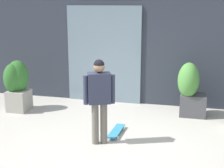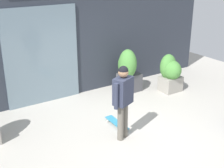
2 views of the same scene
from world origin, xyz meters
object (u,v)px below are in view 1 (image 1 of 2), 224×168
(skateboard, at_px, (116,131))
(planter_box_left, at_px, (190,88))
(skateboarder, at_px, (99,94))
(planter_box_right, at_px, (17,82))

(skateboard, xyz_separation_m, planter_box_left, (1.37, 1.48, 0.61))
(skateboarder, distance_m, planter_box_left, 2.56)
(skateboard, distance_m, planter_box_right, 2.90)
(skateboarder, xyz_separation_m, skateboard, (0.20, 0.51, -0.90))
(skateboard, bearing_deg, planter_box_right, 73.62)
(planter_box_left, xyz_separation_m, planter_box_right, (-4.06, -0.59, 0.03))
(skateboard, xyz_separation_m, planter_box_right, (-2.68, 0.89, 0.64))
(skateboarder, bearing_deg, planter_box_left, -60.45)
(planter_box_right, bearing_deg, planter_box_left, 8.27)
(skateboarder, height_order, planter_box_left, skateboarder)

